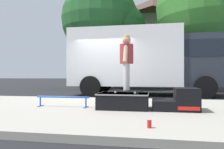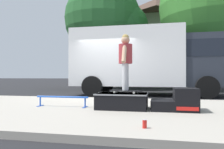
% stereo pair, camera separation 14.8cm
% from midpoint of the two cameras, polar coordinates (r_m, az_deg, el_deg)
% --- Properties ---
extents(ground_plane, '(140.00, 140.00, 0.00)m').
position_cam_midpoint_polar(ground_plane, '(8.61, -2.55, -6.37)').
color(ground_plane, black).
extents(sidewalk_slab, '(50.00, 5.00, 0.12)m').
position_cam_midpoint_polar(sidewalk_slab, '(5.76, -10.05, -8.73)').
color(sidewalk_slab, '#A8A093').
rests_on(sidewalk_slab, ground).
extents(skate_box, '(1.19, 0.82, 0.37)m').
position_cam_midpoint_polar(skate_box, '(5.34, 3.44, -6.61)').
color(skate_box, black).
rests_on(skate_box, sidewalk_slab).
extents(kicker_ramp, '(1.02, 0.73, 0.51)m').
position_cam_midpoint_polar(kicker_ramp, '(5.31, 17.33, -6.50)').
color(kicker_ramp, black).
rests_on(kicker_ramp, sidewalk_slab).
extents(grind_rail, '(1.38, 0.28, 0.27)m').
position_cam_midpoint_polar(grind_rail, '(5.81, -11.90, -6.09)').
color(grind_rail, blue).
rests_on(grind_rail, sidewalk_slab).
extents(skateboard, '(0.81, 0.40, 0.07)m').
position_cam_midpoint_polar(skateboard, '(5.32, 4.27, -4.18)').
color(skateboard, black).
rests_on(skateboard, skate_box).
extents(skater_kid, '(0.32, 0.69, 1.33)m').
position_cam_midpoint_polar(skater_kid, '(5.33, 4.26, 4.41)').
color(skater_kid, silver).
rests_on(skater_kid, skateboard).
extents(soda_can, '(0.07, 0.07, 0.13)m').
position_cam_midpoint_polar(soda_can, '(3.44, 9.59, -12.35)').
color(soda_can, red).
rests_on(soda_can, sidewalk_slab).
extents(box_truck, '(6.91, 2.63, 3.05)m').
position_cam_midpoint_polar(box_truck, '(10.53, 9.72, 3.99)').
color(box_truck, white).
rests_on(box_truck, ground).
extents(street_tree_main, '(6.58, 5.99, 8.02)m').
position_cam_midpoint_polar(street_tree_main, '(15.08, 25.46, 14.88)').
color(street_tree_main, brown).
rests_on(street_tree_main, ground).
extents(street_tree_neighbour, '(5.83, 5.30, 7.51)m').
position_cam_midpoint_polar(street_tree_neighbour, '(15.99, -0.98, 13.38)').
color(street_tree_neighbour, brown).
rests_on(street_tree_neighbour, ground).
extents(house_behind, '(9.54, 8.23, 8.40)m').
position_cam_midpoint_polar(house_behind, '(22.09, 11.52, 8.33)').
color(house_behind, beige).
rests_on(house_behind, ground).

